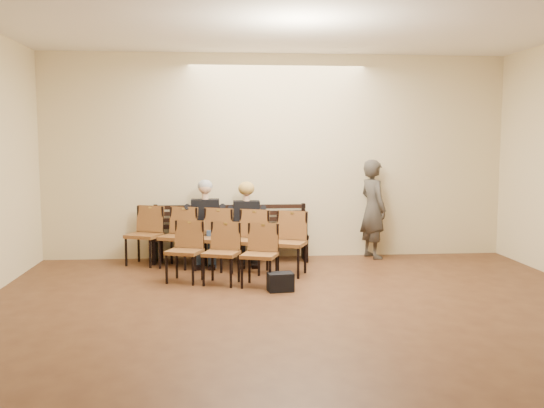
{
  "coord_description": "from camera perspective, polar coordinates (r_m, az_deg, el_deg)",
  "views": [
    {
      "loc": [
        -0.99,
        -5.44,
        2.03
      ],
      "look_at": [
        -0.17,
        4.05,
        1.03
      ],
      "focal_mm": 40.0,
      "sensor_mm": 36.0,
      "label": 1
    }
  ],
  "objects": [
    {
      "name": "ground",
      "position": [
        5.89,
        5.18,
        -14.18
      ],
      "size": [
        10.0,
        10.0,
        0.0
      ],
      "primitive_type": "plane",
      "color": "brown",
      "rests_on": "ground"
    },
    {
      "name": "room_walls",
      "position": [
        6.32,
        4.13,
        10.59
      ],
      "size": [
        8.02,
        10.01,
        3.51
      ],
      "color": "beige",
      "rests_on": "ground"
    },
    {
      "name": "bench",
      "position": [
        10.25,
        -3.92,
        -4.15
      ],
      "size": [
        2.6,
        0.9,
        0.45
      ],
      "primitive_type": "cube",
      "color": "black",
      "rests_on": "ground"
    },
    {
      "name": "seated_man",
      "position": [
        10.06,
        -6.3,
        -1.69
      ],
      "size": [
        0.57,
        0.79,
        1.38
      ],
      "primitive_type": null,
      "color": "black",
      "rests_on": "ground"
    },
    {
      "name": "seated_woman",
      "position": [
        10.08,
        -2.38,
        -1.99
      ],
      "size": [
        0.54,
        0.75,
        1.26
      ],
      "primitive_type": null,
      "color": "black",
      "rests_on": "ground"
    },
    {
      "name": "laptop",
      "position": [
        9.92,
        -6.05,
        -2.48
      ],
      "size": [
        0.34,
        0.27,
        0.24
      ],
      "primitive_type": "cube",
      "rotation": [
        0.0,
        0.0,
        0.04
      ],
      "color": "silver",
      "rests_on": "bench"
    },
    {
      "name": "water_bottle",
      "position": [
        9.81,
        -1.36,
        -2.63
      ],
      "size": [
        0.07,
        0.07,
        0.21
      ],
      "primitive_type": "cylinder",
      "rotation": [
        0.0,
        0.0,
        -0.05
      ],
      "color": "silver",
      "rests_on": "bench"
    },
    {
      "name": "bag",
      "position": [
        8.25,
        0.8,
        -7.35
      ],
      "size": [
        0.37,
        0.27,
        0.25
      ],
      "primitive_type": "cube",
      "rotation": [
        0.0,
        0.0,
        0.13
      ],
      "color": "black",
      "rests_on": "ground"
    },
    {
      "name": "passerby",
      "position": [
        10.57,
        9.5,
        0.23
      ],
      "size": [
        0.67,
        0.83,
        1.96
      ],
      "primitive_type": "imported",
      "rotation": [
        0.0,
        0.0,
        1.9
      ],
      "color": "#3A352F",
      "rests_on": "ground"
    },
    {
      "name": "chair_row_front",
      "position": [
        9.56,
        -5.58,
        -3.33
      ],
      "size": [
        2.93,
        1.64,
        0.96
      ],
      "primitive_type": "cube",
      "rotation": [
        0.0,
        0.0,
        -0.4
      ],
      "color": "brown",
      "rests_on": "ground"
    },
    {
      "name": "chair_row_back",
      "position": [
        8.6,
        -4.8,
        -4.67
      ],
      "size": [
        1.65,
        0.98,
        0.88
      ],
      "primitive_type": "cube",
      "rotation": [
        0.0,
        0.0,
        -0.34
      ],
      "color": "brown",
      "rests_on": "ground"
    }
  ]
}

